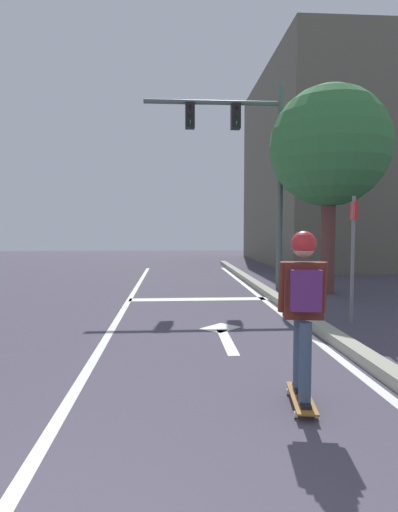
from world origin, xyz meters
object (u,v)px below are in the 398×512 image
object	(u,v)px
traffic_signal_mast	(247,150)
roadside_tree	(330,147)
street_sign_post	(353,240)
skateboard	(301,398)
skater	(303,295)

from	to	relation	value
traffic_signal_mast	roadside_tree	bearing A→B (deg)	-22.40
roadside_tree	street_sign_post	bearing A→B (deg)	-103.55
skateboard	skater	xyz separation A→B (m)	(-0.00, -0.02, 0.96)
skateboard	roadside_tree	size ratio (longest dim) A/B	0.15
skateboard	street_sign_post	distance (m)	4.06
skater	street_sign_post	size ratio (longest dim) A/B	0.70
skater	roadside_tree	bearing A→B (deg)	67.96
traffic_signal_mast	roadside_tree	world-z (taller)	traffic_signal_mast
skateboard	traffic_signal_mast	distance (m)	8.32
skateboard	roadside_tree	world-z (taller)	roadside_tree
traffic_signal_mast	roadside_tree	size ratio (longest dim) A/B	1.04
skateboard	traffic_signal_mast	world-z (taller)	traffic_signal_mast
skateboard	street_sign_post	world-z (taller)	street_sign_post
traffic_signal_mast	street_sign_post	world-z (taller)	traffic_signal_mast
traffic_signal_mast	skater	bearing A→B (deg)	-95.97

